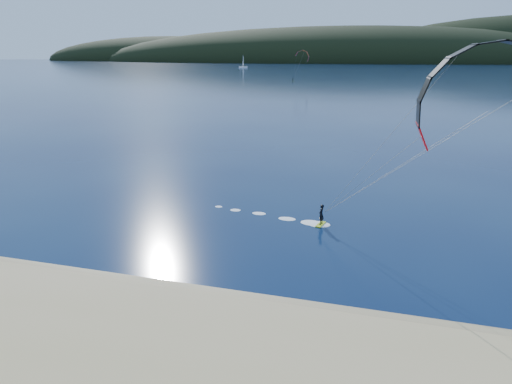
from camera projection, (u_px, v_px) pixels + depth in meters
ground at (150, 344)px, 21.17m from camera, size 1800.00×1800.00×0.00m
wet_sand at (187, 295)px, 25.29m from camera, size 220.00×2.50×0.10m
headland at (370, 62)px, 705.63m from camera, size 1200.00×310.00×140.00m
kitesurfer_near at (478, 116)px, 25.74m from camera, size 25.19×8.21×15.58m
kitesurfer_far at (302, 58)px, 210.26m from camera, size 9.58×7.39×14.61m
sailboat at (243, 67)px, 421.55m from camera, size 8.75×5.47×12.18m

